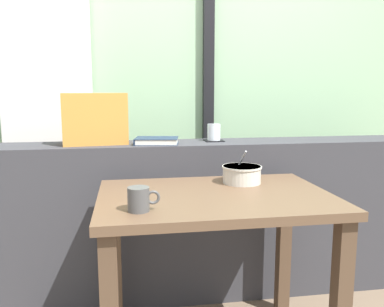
% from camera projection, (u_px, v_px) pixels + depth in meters
% --- Properties ---
extents(outdoor_backdrop, '(4.80, 0.08, 2.80)m').
position_uv_depth(outdoor_backdrop, '(186.00, 50.00, 2.71)').
color(outdoor_backdrop, '#9EC699').
rests_on(outdoor_backdrop, ground).
extents(curtain_left_panel, '(0.56, 0.06, 2.50)m').
position_uv_depth(curtain_left_panel, '(46.00, 71.00, 2.50)').
color(curtain_left_panel, white).
rests_on(curtain_left_panel, ground).
extents(window_divider_post, '(0.07, 0.05, 2.60)m').
position_uv_depth(window_divider_post, '(209.00, 65.00, 2.68)').
color(window_divider_post, black).
rests_on(window_divider_post, ground).
extents(dark_console_ledge, '(2.80, 0.29, 0.86)m').
position_uv_depth(dark_console_ledge, '(204.00, 219.00, 2.20)').
color(dark_console_ledge, '#38383D').
rests_on(dark_console_ledge, ground).
extents(breakfast_table, '(0.94, 0.65, 0.72)m').
position_uv_depth(breakfast_table, '(215.00, 225.00, 1.64)').
color(breakfast_table, brown).
rests_on(breakfast_table, ground).
extents(coaster_square, '(0.10, 0.10, 0.00)m').
position_uv_depth(coaster_square, '(214.00, 141.00, 2.17)').
color(coaster_square, black).
rests_on(coaster_square, dark_console_ledge).
extents(juice_glass, '(0.07, 0.07, 0.09)m').
position_uv_depth(juice_glass, '(214.00, 133.00, 2.17)').
color(juice_glass, white).
rests_on(juice_glass, coaster_square).
extents(closed_book, '(0.24, 0.19, 0.03)m').
position_uv_depth(closed_book, '(156.00, 141.00, 2.06)').
color(closed_book, '#1E2D47').
rests_on(closed_book, dark_console_ledge).
extents(throw_pillow, '(0.33, 0.18, 0.26)m').
position_uv_depth(throw_pillow, '(95.00, 119.00, 2.02)').
color(throw_pillow, '#D18938').
rests_on(throw_pillow, dark_console_ledge).
extents(soup_bowl, '(0.18, 0.18, 0.15)m').
position_uv_depth(soup_bowl, '(242.00, 175.00, 1.80)').
color(soup_bowl, beige).
rests_on(soup_bowl, breakfast_table).
extents(ceramic_mug, '(0.11, 0.08, 0.08)m').
position_uv_depth(ceramic_mug, '(139.00, 199.00, 1.38)').
color(ceramic_mug, '#4C4C4C').
rests_on(ceramic_mug, breakfast_table).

